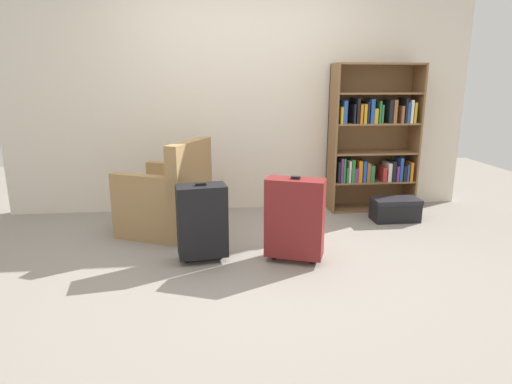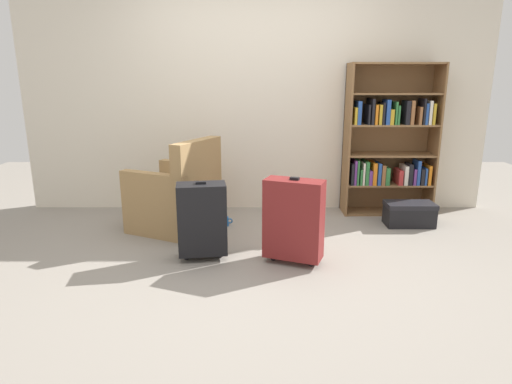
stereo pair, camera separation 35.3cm
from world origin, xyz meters
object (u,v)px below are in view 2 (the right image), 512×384
object	(u,v)px
suitcase_dark_red	(293,219)
suitcase_black	(201,219)
storage_box	(409,213)
armchair	(176,198)
bookshelf	(388,142)
mug	(224,221)

from	to	relation	value
suitcase_dark_red	suitcase_black	size ratio (longest dim) A/B	1.08
storage_box	suitcase_dark_red	size ratio (longest dim) A/B	0.68
suitcase_black	armchair	bearing A→B (deg)	114.37
armchair	suitcase_dark_red	xyz separation A→B (m)	(1.08, -0.84, 0.05)
bookshelf	armchair	size ratio (longest dim) A/B	1.74
bookshelf	mug	distance (m)	1.97
bookshelf	suitcase_dark_red	distance (m)	1.85
bookshelf	mug	xyz separation A→B (m)	(-1.76, -0.49, -0.74)
suitcase_dark_red	bookshelf	bearing A→B (deg)	50.78
storage_box	mug	bearing A→B (deg)	-179.50
armchair	mug	size ratio (longest dim) A/B	7.75
armchair	suitcase_black	world-z (taller)	armchair
storage_box	bookshelf	bearing A→B (deg)	104.18
storage_box	suitcase_black	world-z (taller)	suitcase_black
armchair	mug	xyz separation A→B (m)	(0.46, 0.07, -0.27)
storage_box	suitcase_black	distance (m)	2.18
armchair	mug	world-z (taller)	armchair
mug	storage_box	distance (m)	1.88
bookshelf	mug	bearing A→B (deg)	-164.55
storage_box	suitcase_dark_red	world-z (taller)	suitcase_dark_red
storage_box	suitcase_dark_red	bearing A→B (deg)	-143.57
bookshelf	suitcase_black	distance (m)	2.33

